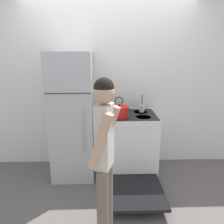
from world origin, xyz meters
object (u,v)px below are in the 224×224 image
refrigerator (73,116)px  dutch_oven_pot (119,112)px  stove_range (130,145)px  person (105,153)px  tea_kettle (119,107)px  utensil_jar (142,108)px

refrigerator → dutch_oven_pot: bearing=-10.6°
stove_range → person: 1.31m
tea_kettle → utensil_jar: size_ratio=0.90×
dutch_oven_pot → person: person is taller
stove_range → utensil_jar: bearing=43.0°
refrigerator → utensil_jar: refrigerator is taller
utensil_jar → person: bearing=-112.2°
dutch_oven_pot → tea_kettle: size_ratio=1.26×
refrigerator → tea_kettle: bearing=11.9°
dutch_oven_pot → stove_range: bearing=28.6°
dutch_oven_pot → person: 1.11m
dutch_oven_pot → utensil_jar: 0.45m
stove_range → utensil_jar: (0.19, 0.17, 0.51)m
dutch_oven_pot → tea_kettle: bearing=87.1°
refrigerator → utensil_jar: 1.02m
stove_range → tea_kettle: 0.57m
tea_kettle → stove_range: bearing=-47.3°
stove_range → utensil_jar: 0.57m
dutch_oven_pot → utensil_jar: size_ratio=1.13×
dutch_oven_pot → utensil_jar: utensil_jar is taller
person → utensil_jar: bearing=-5.5°
refrigerator → person: bearing=-69.6°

